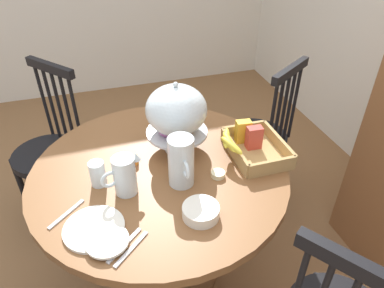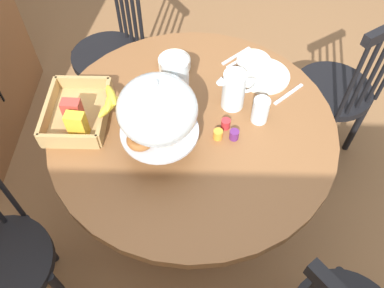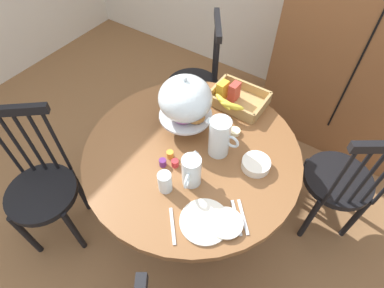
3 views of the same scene
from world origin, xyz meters
TOP-DOWN VIEW (x-y plane):
  - ground_plane at (0.00, 0.00)m, footprint 10.00×10.00m
  - wooden_armoire at (0.49, 1.50)m, footprint 1.18×0.60m
  - dining_table at (-0.03, 0.14)m, footprint 1.12×1.12m
  - windsor_chair_near_window at (-0.48, 0.88)m, footprint 0.46×0.46m
  - windsor_chair_by_cabinet at (-0.71, -0.39)m, footprint 0.47×0.47m
  - windsor_chair_far_side at (0.70, 0.61)m, footprint 0.46×0.46m
  - pastry_stand_with_dome at (-0.14, 0.26)m, footprint 0.28×0.28m
  - orange_juice_pitcher at (0.08, -0.02)m, footprint 0.09×0.17m
  - milk_pitcher at (0.09, 0.21)m, footprint 0.19×0.11m
  - cereal_basket at (-0.02, 0.57)m, footprint 0.32×0.30m
  - china_plate_large at (0.24, -0.16)m, footprint 0.22×0.22m
  - china_plate_small at (0.32, -0.12)m, footprint 0.15×0.15m
  - cereal_bowl at (0.29, 0.23)m, footprint 0.14×0.14m
  - drinking_glass at (-0.00, -0.12)m, footprint 0.06×0.06m
  - butter_dish at (0.10, 0.37)m, footprint 0.06×0.06m
  - jam_jar_strawberry at (-0.04, 0.02)m, footprint 0.04×0.04m
  - jam_jar_apricot at (-0.09, 0.05)m, footprint 0.04×0.04m
  - jam_jar_grape at (-0.09, -0.01)m, footprint 0.04×0.04m
  - table_knife at (0.35, -0.06)m, footprint 0.12×0.14m
  - dinner_fork at (0.37, -0.04)m, footprint 0.12×0.14m
  - soup_spoon at (0.14, -0.25)m, footprint 0.12×0.14m

SIDE VIEW (x-z plane):
  - ground_plane at x=0.00m, z-range 0.00..0.00m
  - windsor_chair_near_window at x=-0.48m, z-range -0.03..0.94m
  - windsor_chair_by_cabinet at x=-0.71m, z-range -0.03..0.94m
  - windsor_chair_far_side at x=0.70m, z-range -0.03..0.94m
  - dining_table at x=-0.03m, z-range 0.14..0.88m
  - table_knife at x=0.35m, z-range 0.74..0.75m
  - dinner_fork at x=0.37m, z-range 0.74..0.75m
  - soup_spoon at x=0.14m, z-range 0.74..0.75m
  - china_plate_large at x=0.24m, z-range 0.74..0.75m
  - butter_dish at x=0.10m, z-range 0.74..0.76m
  - china_plate_small at x=0.32m, z-range 0.75..0.76m
  - jam_jar_strawberry at x=-0.04m, z-range 0.74..0.78m
  - jam_jar_apricot at x=-0.09m, z-range 0.74..0.78m
  - jam_jar_grape at x=-0.09m, z-range 0.74..0.78m
  - cereal_bowl at x=0.29m, z-range 0.74..0.78m
  - cereal_basket at x=-0.02m, z-range 0.72..0.84m
  - drinking_glass at x=0.00m, z-range 0.74..0.85m
  - orange_juice_pitcher at x=0.08m, z-range 0.73..0.90m
  - milk_pitcher at x=0.09m, z-range 0.73..0.95m
  - pastry_stand_with_dome at x=-0.14m, z-range 0.76..1.11m
  - wooden_armoire at x=0.49m, z-range 0.00..1.96m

